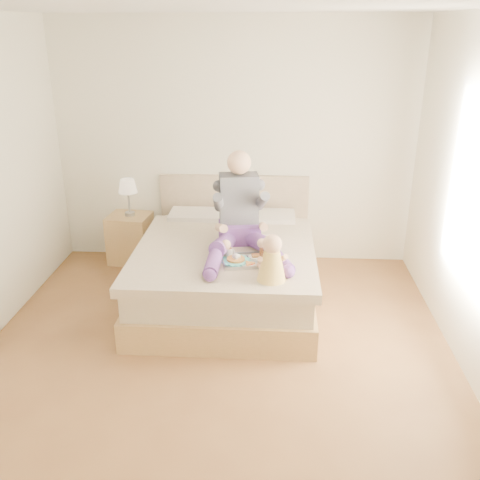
# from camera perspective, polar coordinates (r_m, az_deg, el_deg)

# --- Properties ---
(room) EXTENTS (4.02, 4.22, 2.71)m
(room) POSITION_cam_1_polar(r_m,az_deg,el_deg) (3.96, -1.72, 6.24)
(room) COLOR brown
(room) RESTS_ON ground
(bed) EXTENTS (1.70, 2.18, 1.00)m
(bed) POSITION_cam_1_polar(r_m,az_deg,el_deg) (5.39, -1.39, -2.88)
(bed) COLOR #A4814C
(bed) RESTS_ON ground
(nightstand) EXTENTS (0.50, 0.45, 0.56)m
(nightstand) POSITION_cam_1_polar(r_m,az_deg,el_deg) (6.33, -11.59, 0.20)
(nightstand) COLOR #A4814C
(nightstand) RESTS_ON ground
(lamp) EXTENTS (0.21, 0.21, 0.42)m
(lamp) POSITION_cam_1_polar(r_m,az_deg,el_deg) (6.14, -11.88, 5.44)
(lamp) COLOR #ADAFB4
(lamp) RESTS_ON nightstand
(adult) EXTENTS (0.77, 1.16, 0.92)m
(adult) POSITION_cam_1_polar(r_m,az_deg,el_deg) (5.03, 0.09, 2.18)
(adult) COLOR #5B3381
(adult) RESTS_ON bed
(tray) EXTENTS (0.47, 0.40, 0.12)m
(tray) POSITION_cam_1_polar(r_m,az_deg,el_deg) (4.78, 0.56, -2.05)
(tray) COLOR #ADAFB4
(tray) RESTS_ON bed
(baby) EXTENTS (0.27, 0.36, 0.40)m
(baby) POSITION_cam_1_polar(r_m,az_deg,el_deg) (4.41, 3.37, -2.29)
(baby) COLOR #FFCE50
(baby) RESTS_ON bed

